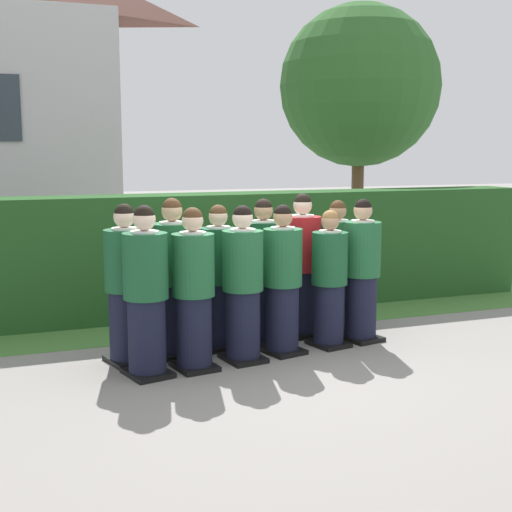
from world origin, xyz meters
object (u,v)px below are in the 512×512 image
(student_rear_row_3, at_px, (263,275))
(student_in_red_blazer, at_px, (302,268))
(student_rear_row_5, at_px, (337,269))
(student_rear_row_2, at_px, (219,280))
(student_front_row_1, at_px, (194,293))
(student_front_row_0, at_px, (146,296))
(student_front_row_4, at_px, (329,282))
(student_rear_row_0, at_px, (126,288))
(student_front_row_3, at_px, (282,283))
(student_rear_row_1, at_px, (173,281))
(student_front_row_2, at_px, (243,288))
(student_front_row_5, at_px, (362,274))

(student_rear_row_3, relative_size, student_in_red_blazer, 0.98)
(student_rear_row_5, bearing_deg, student_rear_row_2, -170.55)
(student_front_row_1, bearing_deg, student_front_row_0, -174.68)
(student_front_row_4, xyz_separation_m, student_rear_row_0, (-2.24, 0.17, 0.06))
(student_rear_row_3, distance_m, student_in_red_blazer, 0.56)
(student_front_row_3, distance_m, student_rear_row_3, 0.48)
(student_front_row_0, distance_m, student_front_row_3, 1.56)
(student_front_row_1, xyz_separation_m, student_rear_row_1, (-0.07, 0.56, 0.03))
(student_front_row_2, bearing_deg, student_front_row_4, 9.80)
(student_front_row_0, xyz_separation_m, student_in_red_blazer, (2.05, 0.87, 0.01))
(student_front_row_0, height_order, student_front_row_2, student_front_row_0)
(student_front_row_4, distance_m, student_rear_row_0, 2.24)
(student_rear_row_5, bearing_deg, student_front_row_2, -151.33)
(student_front_row_5, xyz_separation_m, student_rear_row_5, (-0.04, 0.54, -0.03))
(student_in_red_blazer, bearing_deg, student_front_row_1, -152.07)
(student_front_row_1, height_order, student_front_row_3, student_front_row_1)
(student_front_row_4, height_order, student_rear_row_0, student_rear_row_0)
(student_front_row_1, distance_m, student_rear_row_0, 0.74)
(student_rear_row_1, height_order, student_rear_row_5, student_rear_row_1)
(student_front_row_3, height_order, student_front_row_4, student_front_row_3)
(student_front_row_4, bearing_deg, student_rear_row_2, 162.35)
(student_front_row_3, xyz_separation_m, student_front_row_5, (1.05, 0.16, 0.01))
(student_front_row_5, xyz_separation_m, student_rear_row_0, (-2.70, 0.07, 0.01))
(student_front_row_5, relative_size, student_rear_row_1, 0.97)
(student_front_row_0, bearing_deg, student_rear_row_5, 20.68)
(student_front_row_2, relative_size, student_rear_row_2, 1.02)
(student_front_row_5, bearing_deg, student_in_red_blazer, 140.43)
(student_front_row_3, height_order, student_front_row_5, student_front_row_5)
(student_rear_row_1, relative_size, student_rear_row_5, 1.06)
(student_front_row_2, relative_size, student_rear_row_0, 0.99)
(student_front_row_0, xyz_separation_m, student_front_row_3, (1.54, 0.26, -0.03))
(student_front_row_1, relative_size, student_in_red_blazer, 0.97)
(student_front_row_3, bearing_deg, student_front_row_1, -168.45)
(student_front_row_4, height_order, student_front_row_5, student_front_row_5)
(student_front_row_0, bearing_deg, student_rear_row_2, 36.08)
(student_rear_row_2, bearing_deg, student_in_red_blazer, 9.03)
(student_front_row_0, relative_size, student_rear_row_3, 1.02)
(student_front_row_1, relative_size, student_front_row_3, 1.01)
(student_front_row_5, bearing_deg, student_front_row_1, -169.89)
(student_front_row_2, bearing_deg, student_front_row_0, -172.52)
(student_front_row_5, xyz_separation_m, student_rear_row_2, (-1.63, 0.28, -0.02))
(student_front_row_0, relative_size, student_rear_row_2, 1.05)
(student_front_row_5, height_order, student_rear_row_1, student_rear_row_1)
(student_front_row_3, relative_size, student_rear_row_1, 0.96)
(student_front_row_4, height_order, student_rear_row_3, student_rear_row_3)
(student_in_red_blazer, bearing_deg, student_rear_row_5, 10.34)
(student_in_red_blazer, bearing_deg, student_front_row_0, -156.92)
(student_in_red_blazer, bearing_deg, student_rear_row_2, -170.97)
(student_front_row_4, xyz_separation_m, student_front_row_5, (0.46, 0.10, 0.05))
(student_front_row_2, relative_size, student_in_red_blazer, 0.97)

